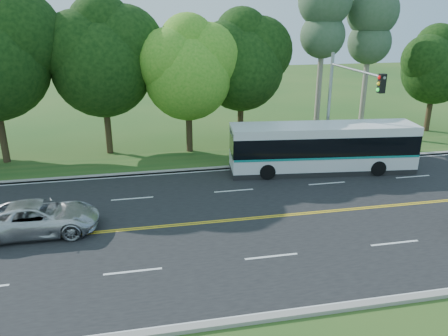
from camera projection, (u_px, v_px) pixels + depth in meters
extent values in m
plane|color=#23501A|center=(260.00, 218.00, 20.96)|extent=(120.00, 120.00, 0.00)
cube|color=black|center=(260.00, 218.00, 20.96)|extent=(60.00, 14.00, 0.02)
cube|color=gray|center=(229.00, 167.00, 27.53)|extent=(60.00, 0.30, 0.15)
cube|color=gray|center=(319.00, 311.00, 14.34)|extent=(60.00, 0.30, 0.15)
cube|color=#23501A|center=(223.00, 159.00, 29.25)|extent=(60.00, 4.00, 0.10)
cube|color=gold|center=(260.00, 218.00, 20.88)|extent=(57.00, 0.10, 0.00)
cube|color=gold|center=(259.00, 217.00, 21.03)|extent=(57.00, 0.10, 0.00)
cube|color=silver|center=(133.00, 271.00, 16.61)|extent=(2.20, 0.12, 0.00)
cube|color=silver|center=(271.00, 256.00, 17.63)|extent=(2.20, 0.12, 0.00)
cube|color=silver|center=(395.00, 243.00, 18.65)|extent=(2.20, 0.12, 0.00)
cube|color=silver|center=(22.00, 207.00, 22.05)|extent=(2.20, 0.12, 0.00)
cube|color=silver|center=(132.00, 199.00, 23.07)|extent=(2.20, 0.12, 0.00)
cube|color=silver|center=(234.00, 191.00, 24.09)|extent=(2.20, 0.12, 0.00)
cube|color=silver|center=(327.00, 183.00, 25.11)|extent=(2.20, 0.12, 0.00)
cube|color=silver|center=(413.00, 177.00, 26.13)|extent=(2.20, 0.12, 0.00)
cube|color=silver|center=(230.00, 170.00, 27.27)|extent=(57.00, 0.12, 0.00)
cube|color=silver|center=(315.00, 307.00, 14.63)|extent=(57.00, 0.12, 0.00)
cylinder|color=#312415|center=(2.00, 134.00, 27.85)|extent=(0.44, 0.44, 3.96)
sphere|color=black|center=(15.00, 36.00, 26.41)|extent=(5.76, 5.76, 5.76)
cylinder|color=#312415|center=(108.00, 128.00, 30.03)|extent=(0.44, 0.44, 3.60)
sphere|color=black|center=(102.00, 67.00, 28.64)|extent=(6.60, 6.60, 6.60)
sphere|color=black|center=(124.00, 45.00, 28.74)|extent=(5.28, 5.28, 5.28)
sphere|color=black|center=(79.00, 49.00, 27.82)|extent=(4.95, 4.95, 4.95)
sphere|color=black|center=(101.00, 27.00, 28.19)|extent=(4.29, 4.29, 4.29)
cylinder|color=#312415|center=(189.00, 130.00, 30.19)|extent=(0.44, 0.44, 3.24)
sphere|color=#35891C|center=(188.00, 77.00, 28.95)|extent=(5.80, 5.80, 5.80)
sphere|color=#35891C|center=(206.00, 58.00, 29.08)|extent=(4.64, 4.64, 4.64)
sphere|color=#35891C|center=(170.00, 62.00, 28.21)|extent=(4.35, 4.35, 4.35)
sphere|color=#35891C|center=(188.00, 42.00, 28.60)|extent=(3.77, 3.77, 3.77)
cylinder|color=#312415|center=(240.00, 121.00, 32.28)|extent=(0.44, 0.44, 3.42)
sphere|color=black|center=(241.00, 69.00, 30.99)|extent=(6.00, 6.00, 6.00)
sphere|color=black|center=(259.00, 50.00, 31.11)|extent=(4.80, 4.80, 4.80)
sphere|color=black|center=(225.00, 54.00, 30.23)|extent=(4.50, 4.50, 4.50)
sphere|color=black|center=(242.00, 35.00, 30.62)|extent=(3.90, 3.90, 3.90)
cylinder|color=gray|center=(320.00, 75.00, 32.31)|extent=(0.40, 0.40, 9.80)
sphere|color=#365636|center=(323.00, 36.00, 31.36)|extent=(3.23, 3.23, 3.23)
sphere|color=#365636|center=(325.00, 0.00, 30.56)|extent=(3.80, 3.80, 3.80)
cylinder|color=gray|center=(365.00, 77.00, 33.63)|extent=(0.40, 0.40, 9.10)
sphere|color=#365636|center=(369.00, 42.00, 32.75)|extent=(3.23, 3.23, 3.23)
sphere|color=#365636|center=(373.00, 11.00, 32.00)|extent=(3.80, 3.80, 3.80)
cylinder|color=#312415|center=(429.00, 113.00, 35.77)|extent=(0.44, 0.44, 3.06)
sphere|color=black|center=(435.00, 71.00, 34.63)|extent=(5.20, 5.20, 5.20)
sphere|color=black|center=(448.00, 57.00, 34.77)|extent=(4.16, 4.16, 4.16)
sphere|color=black|center=(427.00, 60.00, 33.95)|extent=(3.90, 3.90, 3.90)
sphere|color=black|center=(437.00, 45.00, 34.36)|extent=(3.38, 3.38, 3.38)
sphere|color=#A70D1F|center=(270.00, 149.00, 28.83)|extent=(1.50, 1.50, 1.50)
sphere|color=#A70D1F|center=(284.00, 149.00, 29.01)|extent=(1.50, 1.50, 1.50)
sphere|color=#A70D1F|center=(299.00, 148.00, 29.20)|extent=(1.50, 1.50, 1.50)
sphere|color=#A70D1F|center=(313.00, 147.00, 29.38)|extent=(1.50, 1.50, 1.50)
sphere|color=#A70D1F|center=(327.00, 146.00, 29.57)|extent=(1.50, 1.50, 1.50)
sphere|color=#A70D1F|center=(340.00, 145.00, 29.75)|extent=(1.50, 1.50, 1.50)
sphere|color=#A70D1F|center=(354.00, 144.00, 29.94)|extent=(1.50, 1.50, 1.50)
sphere|color=#A70D1F|center=(367.00, 143.00, 30.12)|extent=(1.50, 1.50, 1.50)
sphere|color=#A70D1F|center=(380.00, 143.00, 30.31)|extent=(1.50, 1.50, 1.50)
cube|color=olive|center=(372.00, 155.00, 29.57)|extent=(3.50, 1.40, 0.40)
cylinder|color=#969A9F|center=(329.00, 109.00, 27.71)|extent=(0.20, 0.20, 7.00)
cylinder|color=#969A9F|center=(355.00, 70.00, 24.00)|extent=(0.14, 6.00, 0.14)
cube|color=black|center=(382.00, 83.00, 21.52)|extent=(0.32, 0.28, 0.95)
sphere|color=red|center=(379.00, 77.00, 21.38)|extent=(0.18, 0.18, 0.18)
sphere|color=yellow|center=(379.00, 84.00, 21.48)|extent=(0.18, 0.18, 0.18)
sphere|color=#19D833|center=(378.00, 90.00, 21.59)|extent=(0.18, 0.18, 0.18)
cube|color=silver|center=(322.00, 159.00, 26.82)|extent=(11.40, 3.57, 0.93)
cube|color=black|center=(323.00, 142.00, 26.47)|extent=(11.35, 3.60, 1.16)
cube|color=silver|center=(324.00, 129.00, 26.18)|extent=(11.40, 3.57, 0.52)
cube|color=#0D7D77|center=(322.00, 152.00, 26.68)|extent=(11.35, 3.61, 0.13)
cube|color=black|center=(232.00, 143.00, 25.96)|extent=(0.29, 2.18, 1.59)
cube|color=#19E54C|center=(232.00, 129.00, 25.66)|extent=(0.20, 1.43, 0.21)
cube|color=black|center=(321.00, 168.00, 27.03)|extent=(11.39, 3.48, 0.33)
cylinder|color=black|center=(267.00, 172.00, 25.58)|extent=(0.96, 0.36, 0.93)
cylinder|color=black|center=(261.00, 160.00, 27.67)|extent=(0.96, 0.36, 0.93)
cylinder|color=black|center=(378.00, 168.00, 26.15)|extent=(0.96, 0.36, 0.93)
cylinder|color=black|center=(363.00, 157.00, 28.24)|extent=(0.96, 0.36, 0.93)
imported|color=silver|center=(39.00, 218.00, 19.31)|extent=(5.22, 2.42, 1.45)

